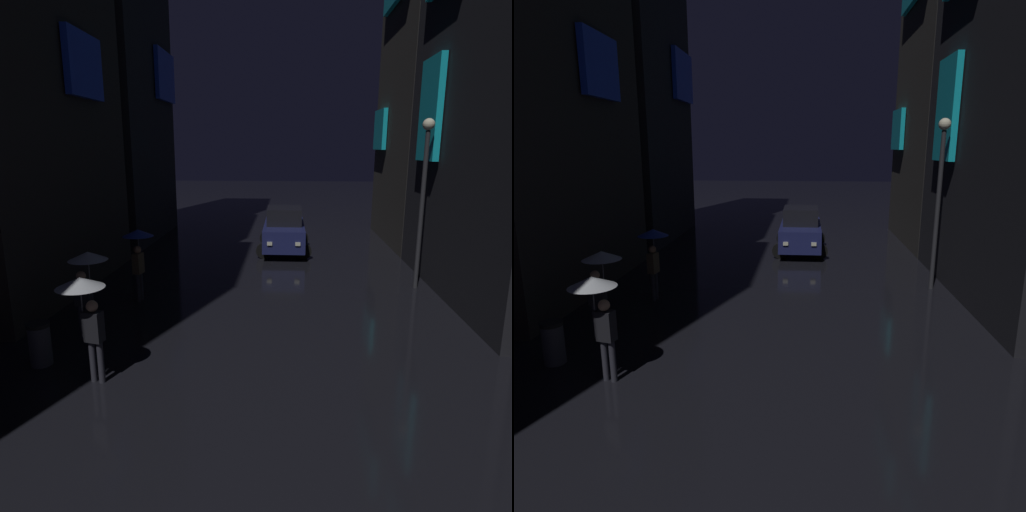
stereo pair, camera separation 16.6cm
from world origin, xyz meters
The scene contains 7 objects.
building_right_far centered at (7.49, 21.52, 8.02)m, with size 4.25×7.03×16.02m.
pedestrian_midstreet_left_clear centered at (-3.82, 9.37, 1.67)m, with size 0.90×0.90×2.12m.
pedestrian_far_right_clear centered at (-2.95, 7.34, 1.67)m, with size 0.90×0.90×2.12m.
pedestrian_foreground_left_blue centered at (-3.52, 12.23, 1.67)m, with size 0.90×0.90×2.12m.
car_distant centered at (0.70, 18.96, 0.93)m, with size 2.26×4.15×1.92m.
streetlamp_right_far centered at (5.00, 13.97, 3.33)m, with size 0.36×0.36×5.29m.
trash_bin centered at (-4.30, 7.98, 0.47)m, with size 0.46×0.46×0.93m.
Camera 2 is at (0.96, -0.50, 4.48)m, focal length 32.00 mm.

